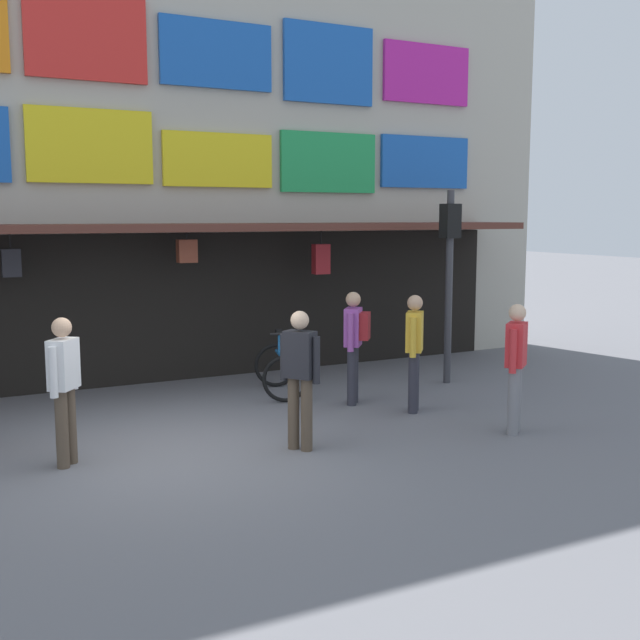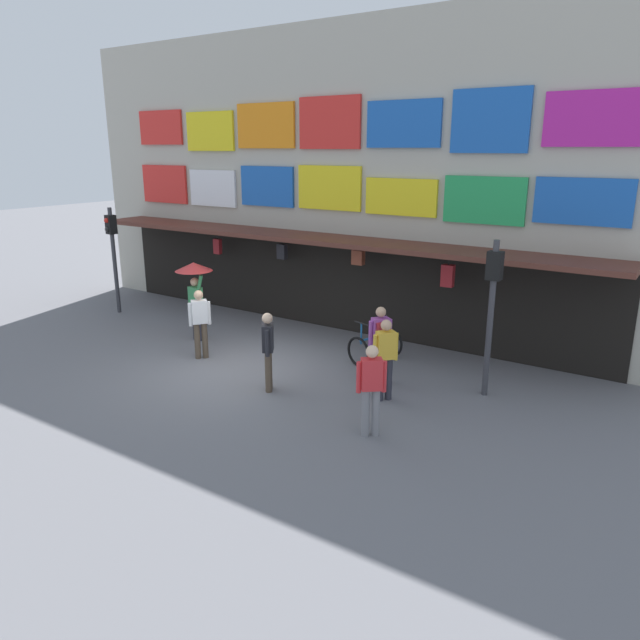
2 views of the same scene
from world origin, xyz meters
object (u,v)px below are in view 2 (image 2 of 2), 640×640
at_px(traffic_light_far, 493,294).
at_px(pedestrian_with_umbrella, 194,279).
at_px(pedestrian_in_blue, 268,347).
at_px(pedestrian_in_green, 381,339).
at_px(pedestrian_in_black, 385,355).
at_px(bicycle_parked, 375,346).
at_px(traffic_light_near, 112,243).
at_px(pedestrian_in_yellow, 200,320).
at_px(pedestrian_in_white, 371,386).

xyz_separation_m(traffic_light_far, pedestrian_with_umbrella, (-7.52, -0.66, -0.50)).
xyz_separation_m(pedestrian_in_blue, pedestrian_in_green, (1.71, 1.69, 0.04)).
bearing_deg(pedestrian_in_black, bicycle_parked, 123.37).
height_order(traffic_light_near, pedestrian_with_umbrella, traffic_light_near).
bearing_deg(pedestrian_in_black, pedestrian_with_umbrella, 173.07).
relative_size(traffic_light_far, pedestrian_in_blue, 1.90).
relative_size(traffic_light_far, pedestrian_with_umbrella, 1.54).
bearing_deg(pedestrian_with_umbrella, pedestrian_in_blue, -23.77).
distance_m(traffic_light_far, pedestrian_in_black, 2.43).
bearing_deg(traffic_light_far, pedestrian_in_green, -164.32).
distance_m(bicycle_parked, pedestrian_with_umbrella, 4.99).
bearing_deg(pedestrian_in_black, traffic_light_far, 40.79).
distance_m(pedestrian_with_umbrella, pedestrian_in_yellow, 1.61).
xyz_separation_m(pedestrian_in_black, pedestrian_in_yellow, (-4.83, -0.24, 0.00)).
height_order(bicycle_parked, pedestrian_in_green, pedestrian_in_green).
distance_m(pedestrian_in_blue, pedestrian_in_black, 2.41).
relative_size(bicycle_parked, pedestrian_in_white, 0.78).
bearing_deg(traffic_light_far, pedestrian_in_yellow, -165.83).
bearing_deg(pedestrian_in_white, pedestrian_in_green, 114.49).
xyz_separation_m(pedestrian_in_blue, pedestrian_in_black, (2.24, 0.90, 0.00)).
bearing_deg(pedestrian_in_white, traffic_light_near, 164.59).
relative_size(traffic_light_near, traffic_light_far, 1.00).
xyz_separation_m(pedestrian_with_umbrella, pedestrian_in_yellow, (1.09, -0.96, -0.69)).
relative_size(traffic_light_near, pedestrian_in_black, 1.90).
distance_m(bicycle_parked, pedestrian_in_green, 1.42).
xyz_separation_m(pedestrian_in_blue, pedestrian_in_yellow, (-2.59, 0.66, 0.00)).
bearing_deg(pedestrian_in_black, pedestrian_in_green, 123.81).
bearing_deg(pedestrian_with_umbrella, traffic_light_near, 170.90).
height_order(pedestrian_in_green, pedestrian_in_white, same).
bearing_deg(traffic_light_far, pedestrian_in_white, -110.36).
height_order(traffic_light_near, pedestrian_in_black, traffic_light_near).
height_order(traffic_light_near, pedestrian_in_blue, traffic_light_near).
relative_size(bicycle_parked, pedestrian_in_black, 0.78).
distance_m(traffic_light_near, pedestrian_in_white, 10.92).
distance_m(traffic_light_near, pedestrian_in_yellow, 5.49).
xyz_separation_m(pedestrian_in_black, pedestrian_in_white, (0.52, -1.52, 0.00)).
bearing_deg(pedestrian_in_yellow, pedestrian_in_green, 13.41).
relative_size(pedestrian_in_black, pedestrian_in_yellow, 1.00).
height_order(bicycle_parked, pedestrian_in_white, pedestrian_in_white).
bearing_deg(pedestrian_in_yellow, pedestrian_in_white, -13.46).
relative_size(pedestrian_with_umbrella, pedestrian_in_black, 1.24).
height_order(pedestrian_in_green, pedestrian_with_umbrella, pedestrian_with_umbrella).
relative_size(bicycle_parked, pedestrian_with_umbrella, 0.63).
bearing_deg(bicycle_parked, pedestrian_in_yellow, -149.58).
height_order(traffic_light_far, bicycle_parked, traffic_light_far).
bearing_deg(pedestrian_in_yellow, pedestrian_with_umbrella, 138.69).
distance_m(bicycle_parked, pedestrian_in_blue, 3.00).
bearing_deg(pedestrian_with_umbrella, pedestrian_in_yellow, -41.31).
height_order(traffic_light_near, bicycle_parked, traffic_light_near).
distance_m(pedestrian_in_black, pedestrian_in_yellow, 4.84).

